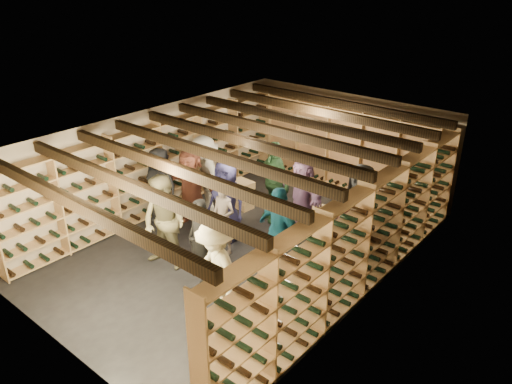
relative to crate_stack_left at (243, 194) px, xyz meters
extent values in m
plane|color=black|center=(1.20, -1.30, -0.34)|extent=(8.00, 8.00, 0.00)
cube|color=#BFAE94|center=(1.20, 2.70, 0.86)|extent=(5.50, 0.02, 2.40)
cube|color=#BFAE94|center=(1.20, -5.30, 0.86)|extent=(5.50, 0.02, 2.40)
cube|color=#BFAE94|center=(-1.55, -1.30, 0.86)|extent=(0.02, 8.00, 2.40)
cube|color=#BFAE94|center=(3.95, -1.30, 0.86)|extent=(0.02, 8.00, 2.40)
cube|color=beige|center=(1.20, -1.30, 2.06)|extent=(5.50, 8.00, 0.01)
cube|color=black|center=(1.20, -4.80, 1.92)|extent=(5.40, 0.12, 0.18)
cube|color=black|center=(1.20, -3.92, 1.92)|extent=(5.40, 0.12, 0.18)
cube|color=black|center=(1.20, -3.05, 1.92)|extent=(5.40, 0.12, 0.18)
cube|color=black|center=(1.20, -2.17, 1.92)|extent=(5.40, 0.12, 0.18)
cube|color=black|center=(1.20, -1.30, 1.92)|extent=(5.40, 0.12, 0.18)
cube|color=black|center=(1.20, -0.43, 1.92)|extent=(5.40, 0.12, 0.18)
cube|color=black|center=(1.20, 0.45, 1.92)|extent=(5.40, 0.12, 0.18)
cube|color=black|center=(1.20, 1.32, 1.92)|extent=(5.40, 0.12, 0.18)
cube|color=black|center=(1.20, 2.20, 1.92)|extent=(5.40, 0.12, 0.18)
cube|color=tan|center=(-1.37, -1.30, 0.73)|extent=(0.32, 7.50, 2.15)
cube|color=tan|center=(3.77, -1.30, 0.73)|extent=(0.32, 7.50, 2.15)
cube|color=tan|center=(1.20, 2.53, 0.73)|extent=(4.70, 0.30, 2.15)
cube|color=tan|center=(0.00, 0.00, -0.25)|extent=(0.53, 0.38, 0.17)
cube|color=tan|center=(0.00, 0.00, -0.08)|extent=(0.53, 0.38, 0.17)
cube|color=tan|center=(0.00, 0.00, 0.09)|extent=(0.53, 0.38, 0.17)
cube|color=tan|center=(0.00, 0.00, 0.26)|extent=(0.53, 0.38, 0.17)
cube|color=tan|center=(1.83, 0.26, -0.25)|extent=(0.58, 0.47, 0.17)
cube|color=tan|center=(1.83, 0.26, -0.08)|extent=(0.58, 0.47, 0.17)
cube|color=tan|center=(1.83, 0.26, 0.09)|extent=(0.58, 0.47, 0.17)
cube|color=tan|center=(2.73, 1.56, -0.25)|extent=(0.57, 0.46, 0.17)
imported|color=black|center=(-0.98, -1.62, 0.51)|extent=(0.94, 0.73, 1.70)
imported|color=black|center=(1.33, -2.69, 0.45)|extent=(0.64, 0.49, 1.58)
imported|color=brown|center=(0.55, -2.81, 0.59)|extent=(1.01, 0.84, 1.86)
imported|color=#F1E8BA|center=(2.25, -3.23, 0.51)|extent=(1.23, 0.92, 1.70)
imported|color=#13546F|center=(2.27, -1.61, 0.53)|extent=(1.08, 0.62, 1.73)
imported|color=brown|center=(-0.34, -1.31, 0.54)|extent=(1.72, 1.08, 1.77)
imported|color=#1F1E46|center=(0.70, -1.31, 0.53)|extent=(0.92, 0.67, 1.74)
imported|color=gray|center=(1.03, -1.75, 0.40)|extent=(0.56, 0.38, 1.48)
imported|color=#3F1C18|center=(3.38, -0.93, 0.49)|extent=(0.84, 0.67, 1.67)
imported|color=beige|center=(-0.46, -0.77, 0.59)|extent=(1.38, 1.13, 1.86)
imported|color=#254928|center=(0.90, 0.00, 0.58)|extent=(1.17, 0.79, 1.84)
imported|color=slate|center=(1.67, 0.00, 0.51)|extent=(1.65, 0.97, 1.69)
imported|color=#313336|center=(3.01, 0.00, 0.58)|extent=(0.98, 0.72, 1.85)
camera|label=1|loc=(7.03, -7.94, 4.97)|focal=35.00mm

